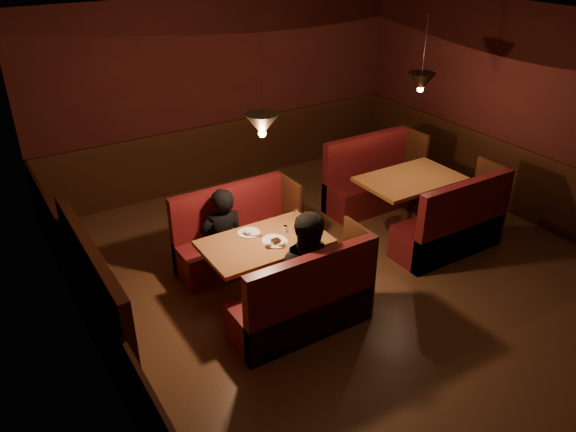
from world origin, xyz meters
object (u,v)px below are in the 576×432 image
diner_b (313,256)px  main_table (266,253)px  main_bench_far (236,241)px  diner_a (222,219)px  second_bench_near (453,229)px  second_bench_far (371,184)px  second_table (409,191)px  main_bench_near (306,307)px

diner_b → main_table: bearing=129.0°
main_bench_far → diner_a: bearing=-155.7°
second_bench_near → diner_b: 2.36m
second_bench_far → diner_a: 2.75m
second_table → second_bench_near: size_ratio=0.90×
main_bench_near → main_bench_far: bearing=90.0°
main_table → main_bench_near: 0.81m
second_table → diner_b: diner_b is taller
diner_a → diner_b: 1.39m
main_bench_far → main_bench_near: size_ratio=1.00×
main_bench_far → diner_a: size_ratio=1.02×
second_table → second_bench_far: (0.03, 0.81, -0.22)m
main_bench_far → diner_a: diner_a is taller
main_bench_near → diner_a: size_ratio=1.02×
second_table → diner_a: diner_a is taller
second_bench_far → main_table: bearing=-154.8°
main_table → second_table: main_table is taller
diner_a → diner_b: (0.38, -1.33, 0.08)m
main_table → second_table: 2.47m
main_bench_far → main_bench_near: bearing=-90.0°
second_table → second_bench_near: second_bench_near is taller
main_bench_far → second_bench_near: 2.75m
main_table → second_bench_far: bearing=25.2°
second_table → second_bench_far: 0.84m
second_bench_far → diner_a: diner_a is taller
second_table → diner_a: (-2.65, 0.31, 0.17)m
diner_b → second_bench_far: bearing=62.4°
main_table → second_bench_near: (2.48, -0.45, -0.22)m
second_table → diner_a: size_ratio=0.91×
second_table → second_bench_near: bearing=-87.8°
second_table → diner_b: (-2.27, -1.02, 0.25)m
second_bench_far → main_bench_near: bearing=-141.7°
main_bench_far → second_bench_near: (2.46, -1.22, 0.01)m
main_bench_near → second_table: (2.43, 1.14, 0.24)m
main_bench_far → second_bench_near: second_bench_near is taller
main_table → diner_b: (0.18, -0.66, 0.25)m
second_bench_far → diner_b: (-2.30, -1.82, 0.48)m
main_bench_far → second_bench_far: 2.49m
main_bench_near → second_table: bearing=25.1°
diner_a → main_bench_far: bearing=-146.9°
main_bench_far → diner_b: size_ratio=0.92×
main_table → main_bench_near: bearing=-88.9°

